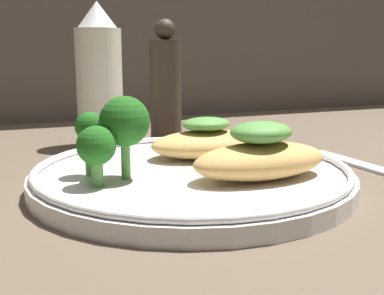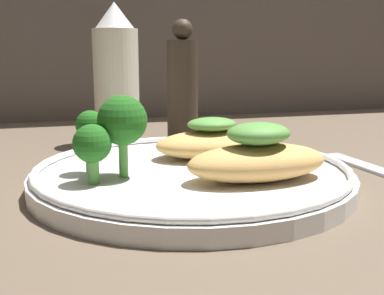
{
  "view_description": "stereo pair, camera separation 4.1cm",
  "coord_description": "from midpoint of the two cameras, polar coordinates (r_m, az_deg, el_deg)",
  "views": [
    {
      "loc": [
        -14.9,
        -37.14,
        11.64
      ],
      "look_at": [
        0.0,
        0.0,
        3.4
      ],
      "focal_mm": 45.0,
      "sensor_mm": 36.0,
      "label": 1
    },
    {
      "loc": [
        -11.04,
        -38.46,
        11.64
      ],
      "look_at": [
        0.0,
        0.0,
        3.4
      ],
      "focal_mm": 45.0,
      "sensor_mm": 36.0,
      "label": 2
    }
  ],
  "objects": [
    {
      "name": "pepper_grinder",
      "position": [
        0.61,
        -5.07,
        7.19
      ],
      "size": [
        3.95,
        3.95,
        15.26
      ],
      "color": "#382D23",
      "rests_on": "ground_plane"
    },
    {
      "name": "ground_plane",
      "position": [
        0.42,
        -2.81,
        -5.28
      ],
      "size": [
        180.0,
        180.0,
        1.0
      ],
      "primitive_type": "cube",
      "color": "brown"
    },
    {
      "name": "fork",
      "position": [
        0.49,
        18.66,
        -2.26
      ],
      "size": [
        2.8,
        17.57,
        0.6
      ],
      "color": "silver",
      "rests_on": "ground_plane"
    },
    {
      "name": "grilled_meat_middle",
      "position": [
        0.46,
        -0.85,
        0.68
      ],
      "size": [
        10.89,
        6.45,
        3.88
      ],
      "color": "tan",
      "rests_on": "plate"
    },
    {
      "name": "broccoli_bunch",
      "position": [
        0.38,
        -12.49,
        2.01
      ],
      "size": [
        6.01,
        5.94,
        6.66
      ],
      "color": "#569942",
      "rests_on": "plate"
    },
    {
      "name": "sauce_bottle",
      "position": [
        0.59,
        -12.9,
        7.98
      ],
      "size": [
        5.46,
        5.46,
        17.07
      ],
      "color": "silver",
      "rests_on": "ground_plane"
    },
    {
      "name": "grilled_meat_front",
      "position": [
        0.38,
        5.13,
        -1.07
      ],
      "size": [
        11.79,
        6.13,
        4.62
      ],
      "color": "tan",
      "rests_on": "plate"
    },
    {
      "name": "plate",
      "position": [
        0.41,
        -2.83,
        -3.3
      ],
      "size": [
        27.38,
        27.38,
        2.0
      ],
      "color": "white",
      "rests_on": "ground_plane"
    }
  ]
}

